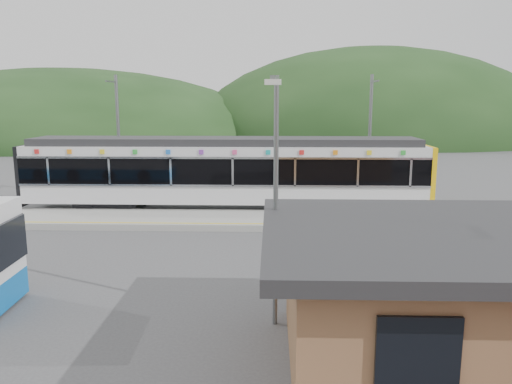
{
  "coord_description": "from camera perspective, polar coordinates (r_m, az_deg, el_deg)",
  "views": [
    {
      "loc": [
        1.56,
        -19.2,
        5.67
      ],
      "look_at": [
        0.95,
        1.0,
        1.9
      ],
      "focal_mm": 35.0,
      "sensor_mm": 36.0,
      "label": 1
    }
  ],
  "objects": [
    {
      "name": "station_shelter",
      "position": [
        11.86,
        24.02,
        -10.71
      ],
      "size": [
        9.2,
        6.2,
        3.0
      ],
      "color": "brown",
      "rests_on": "ground"
    },
    {
      "name": "catenary_mast_west",
      "position": [
        29.13,
        -15.45,
        6.2
      ],
      "size": [
        0.18,
        1.8,
        7.0
      ],
      "color": "slate",
      "rests_on": "ground"
    },
    {
      "name": "yellow_line",
      "position": [
        21.93,
        -2.4,
        -3.62
      ],
      "size": [
        26.0,
        0.1,
        0.01
      ],
      "primitive_type": "cube",
      "color": "yellow",
      "rests_on": "platform"
    },
    {
      "name": "hills",
      "position": [
        25.56,
        12.14,
        -2.5
      ],
      "size": [
        146.0,
        149.0,
        26.0
      ],
      "color": "#1E3D19",
      "rests_on": "ground"
    },
    {
      "name": "lamp_post",
      "position": [
        12.0,
        2.29,
        1.15
      ],
      "size": [
        0.37,
        1.1,
        6.22
      ],
      "rotation": [
        0.0,
        0.0,
        -0.09
      ],
      "color": "slate",
      "rests_on": "ground"
    },
    {
      "name": "catenary_mast_east",
      "position": [
        28.36,
        12.87,
        6.21
      ],
      "size": [
        0.18,
        1.8,
        7.0
      ],
      "color": "slate",
      "rests_on": "ground"
    },
    {
      "name": "ground",
      "position": [
        20.08,
        -2.8,
        -5.86
      ],
      "size": [
        120.0,
        120.0,
        0.0
      ],
      "primitive_type": "plane",
      "color": "#4C4C4F",
      "rests_on": "ground"
    },
    {
      "name": "platform",
      "position": [
        23.22,
        -2.17,
        -3.2
      ],
      "size": [
        26.0,
        3.2,
        0.3
      ],
      "primitive_type": "cube",
      "color": "#9E9E99",
      "rests_on": "ground"
    },
    {
      "name": "train",
      "position": [
        25.56,
        -3.5,
        2.43
      ],
      "size": [
        20.44,
        3.01,
        3.74
      ],
      "color": "black",
      "rests_on": "ground"
    }
  ]
}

